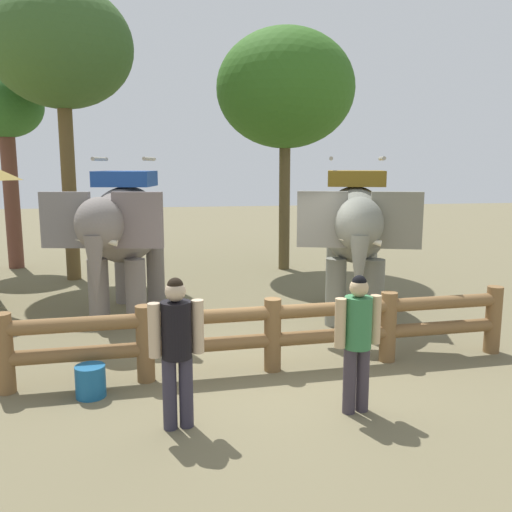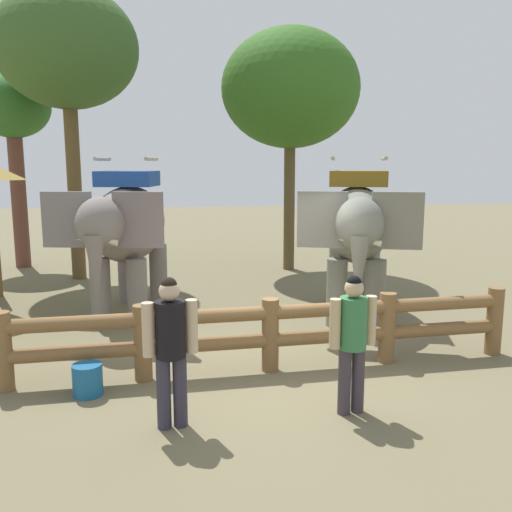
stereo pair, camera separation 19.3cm
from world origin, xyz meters
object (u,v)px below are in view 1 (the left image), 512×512
object	(u,v)px
log_fence	(273,329)
tree_far_right	(5,114)
elephant_near_left	(124,229)
tourist_man_in_blue	(177,342)
tree_far_left	(61,49)
tree_back_center	(285,90)
feed_bucket	(91,381)
elephant_center	(355,228)
tourist_woman_in_black	(358,334)

from	to	relation	value
log_fence	tree_far_right	bearing A→B (deg)	123.33
elephant_near_left	tree_far_right	xyz separation A→B (m)	(-3.48, 5.57, 2.54)
log_fence	tree_far_right	xyz separation A→B (m)	(-5.75, 8.74, 3.64)
tourist_man_in_blue	tree_far_left	size ratio (longest dim) A/B	0.24
tree_back_center	feed_bucket	xyz separation A→B (m)	(-4.14, -7.93, -4.65)
elephant_center	tree_far_left	world-z (taller)	tree_far_left
tourist_man_in_blue	tree_back_center	xyz separation A→B (m)	(3.06, 8.93, 3.86)
log_fence	tree_far_left	bearing A→B (deg)	119.33
tree_far_left	tree_back_center	bearing A→B (deg)	5.38
elephant_near_left	tourist_man_in_blue	xyz separation A→B (m)	(0.91, -4.69, -0.71)
elephant_near_left	tree_back_center	xyz separation A→B (m)	(3.97, 4.24, 3.14)
tourist_man_in_blue	tree_far_left	world-z (taller)	tree_far_left
elephant_near_left	tourist_woman_in_black	bearing A→B (deg)	-56.99
elephant_near_left	feed_bucket	bearing A→B (deg)	-92.66
elephant_near_left	tree_far_left	size ratio (longest dim) A/B	0.51
elephant_near_left	tourist_woman_in_black	xyz separation A→B (m)	(3.00, -4.61, -0.75)
tourist_woman_in_black	tree_far_right	size ratio (longest dim) A/B	0.31
elephant_center	tourist_woman_in_black	size ratio (longest dim) A/B	2.19
tourist_woman_in_black	tree_far_right	distance (m)	12.51
tourist_woman_in_black	tree_far_right	bearing A→B (deg)	122.48
tree_far_left	tree_far_right	distance (m)	2.97
elephant_near_left	tree_back_center	size ratio (longest dim) A/B	0.56
tourist_man_in_blue	tourist_woman_in_black	bearing A→B (deg)	2.10
elephant_near_left	tourist_man_in_blue	world-z (taller)	elephant_near_left
elephant_near_left	tree_far_right	bearing A→B (deg)	122.04
tourist_woman_in_black	elephant_center	bearing A→B (deg)	71.71
tree_far_left	tree_back_center	size ratio (longest dim) A/B	1.10
elephant_center	feed_bucket	world-z (taller)	elephant_center
tourist_man_in_blue	feed_bucket	distance (m)	1.67
tourist_man_in_blue	tree_back_center	bearing A→B (deg)	71.10
elephant_center	tree_back_center	distance (m)	5.85
tree_far_right	feed_bucket	bearing A→B (deg)	-70.32
elephant_near_left	tourist_woman_in_black	distance (m)	5.55
tourist_man_in_blue	tree_far_right	size ratio (longest dim) A/B	0.32
log_fence	tree_far_right	size ratio (longest dim) A/B	1.37
tourist_man_in_blue	elephant_near_left	bearing A→B (deg)	101.03
log_fence	tree_back_center	size ratio (longest dim) A/B	1.13
tree_far_left	tourist_woman_in_black	bearing A→B (deg)	-61.07
log_fence	tourist_woman_in_black	bearing A→B (deg)	-63.00
elephant_center	tree_far_left	bearing A→B (deg)	143.30
elephant_center	tourist_man_in_blue	size ratio (longest dim) A/B	2.12
tourist_man_in_blue	tree_far_right	xyz separation A→B (m)	(-4.40, 10.26, 3.26)
elephant_near_left	tourist_woman_in_black	size ratio (longest dim) A/B	2.18
tree_far_right	log_fence	bearing A→B (deg)	-56.67
feed_bucket	tree_far_right	bearing A→B (deg)	109.68
log_fence	elephant_near_left	xyz separation A→B (m)	(-2.26, 3.17, 1.10)
tree_back_center	tourist_woman_in_black	bearing A→B (deg)	-96.27
tree_back_center	log_fence	bearing A→B (deg)	-102.97
tree_far_left	feed_bucket	xyz separation A→B (m)	(1.43, -7.40, -5.40)
tree_far_left	tree_back_center	distance (m)	5.65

